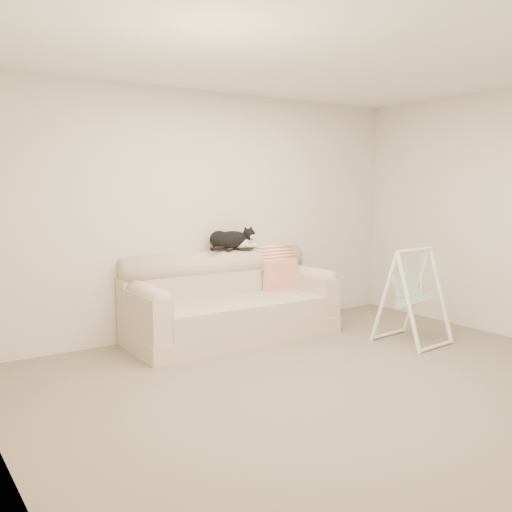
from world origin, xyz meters
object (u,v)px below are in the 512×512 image
(remote_a, at_px, (231,249))
(tuxedo_cat, at_px, (231,239))
(remote_b, at_px, (245,249))
(sofa, at_px, (229,305))
(baby_swing, at_px, (412,296))

(remote_a, relative_size, tuxedo_cat, 0.28)
(remote_a, distance_m, remote_b, 0.16)
(sofa, relative_size, remote_b, 12.54)
(remote_a, distance_m, tuxedo_cat, 0.11)
(sofa, xyz_separation_m, tuxedo_cat, (0.18, 0.24, 0.66))
(sofa, distance_m, tuxedo_cat, 0.73)
(sofa, xyz_separation_m, remote_b, (0.33, 0.20, 0.56))
(sofa, height_order, remote_a, remote_a)
(remote_b, relative_size, baby_swing, 0.18)
(tuxedo_cat, relative_size, baby_swing, 0.66)
(tuxedo_cat, height_order, baby_swing, tuxedo_cat)
(sofa, distance_m, remote_a, 0.63)
(sofa, height_order, tuxedo_cat, tuxedo_cat)
(remote_a, relative_size, remote_b, 1.03)
(sofa, height_order, baby_swing, baby_swing)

